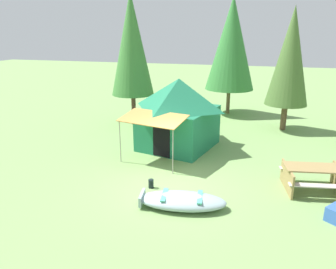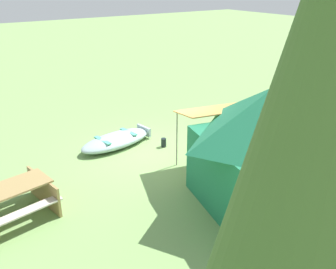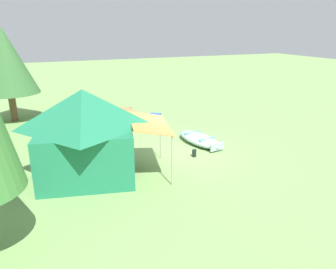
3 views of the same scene
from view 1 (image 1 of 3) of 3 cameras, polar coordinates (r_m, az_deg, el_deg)
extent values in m
plane|color=#779E58|center=(11.09, 0.24, -8.44)|extent=(80.00, 80.00, 0.00)
ellipsoid|color=#9AB4B7|center=(9.63, 2.44, -11.42)|extent=(2.67, 1.41, 0.40)
ellipsoid|color=#363F40|center=(9.61, 2.45, -11.25)|extent=(2.45, 1.26, 0.14)
cube|color=#4BB296|center=(9.53, 5.56, -10.73)|extent=(0.26, 0.81, 0.04)
cube|color=#4BB296|center=(9.60, -0.62, -10.41)|extent=(0.26, 0.81, 0.04)
cube|color=#9AB4B7|center=(9.77, -4.52, -10.86)|extent=(0.18, 0.68, 0.30)
cube|color=#1F7750|center=(14.20, 1.82, 1.19)|extent=(3.31, 3.47, 1.72)
pyramid|color=#1F7750|center=(13.85, 1.88, 7.11)|extent=(3.57, 3.75, 1.25)
cube|color=black|center=(13.00, -1.16, -1.00)|extent=(0.75, 0.20, 1.38)
cube|color=#C78B43|center=(12.18, -2.67, 2.86)|extent=(2.66, 1.78, 0.26)
cylinder|color=gray|center=(11.48, 0.85, -3.05)|extent=(0.04, 0.04, 1.64)
cylinder|color=gray|center=(12.65, -8.30, -1.26)|extent=(0.04, 0.04, 1.64)
cube|color=#997E4B|center=(11.30, 24.19, -5.25)|extent=(1.95, 1.11, 0.04)
cube|color=beige|center=(11.96, 23.12, -5.52)|extent=(1.86, 0.57, 0.04)
cube|color=beige|center=(10.87, 24.95, -8.07)|extent=(1.86, 0.57, 0.04)
cube|color=#997E4B|center=(11.22, 19.93, -7.11)|extent=(0.31, 1.50, 0.76)
cube|color=#3562BC|center=(10.07, 27.14, -12.13)|extent=(0.64, 0.66, 0.40)
cylinder|color=black|center=(10.74, -2.96, -8.50)|extent=(0.18, 0.18, 0.29)
cylinder|color=brown|center=(20.46, 10.38, 5.70)|extent=(0.22, 0.22, 1.51)
cone|color=#367F39|center=(20.06, 10.92, 15.22)|extent=(2.87, 2.87, 5.27)
cylinder|color=brown|center=(17.81, -5.96, 4.35)|extent=(0.23, 0.23, 1.64)
cone|color=#3E7C37|center=(17.36, -6.33, 15.30)|extent=(2.20, 2.20, 5.14)
cylinder|color=brown|center=(17.77, 19.42, 2.87)|extent=(0.29, 0.29, 1.32)
cone|color=#4B6D32|center=(17.31, 20.44, 12.55)|extent=(2.07, 2.07, 4.71)
camera|label=2|loc=(18.35, 25.87, 16.64)|focal=39.17mm
camera|label=3|loc=(20.02, -27.84, 15.50)|focal=34.74mm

